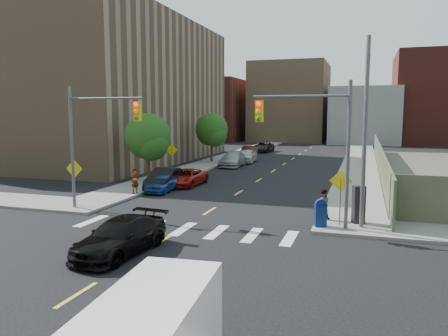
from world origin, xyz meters
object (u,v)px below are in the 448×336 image
Objects in this scene: parked_car_silver at (233,159)px; parked_car_maroon at (249,152)px; parked_car_grey at (262,147)px; mailbox at (320,213)px; parked_car_red at (186,177)px; pedestrian_east at (323,204)px; pedestrian_west at (135,181)px; black_sedan at (121,236)px; parked_car_black at (165,179)px; payphone at (359,204)px; parked_car_blue at (163,183)px; parked_car_white at (247,156)px.

parked_car_silver reaches higher than parked_car_maroon.
mailbox reaches higher than parked_car_grey.
pedestrian_east is at bearing -35.14° from parked_car_red.
black_sedan is at bearing -132.21° from pedestrian_west.
parked_car_maroon is (0.13, 23.49, -0.05)m from parked_car_black.
parked_car_grey is (-0.87, 29.77, 0.09)m from parked_car_red.
pedestrian_west is at bearing 144.98° from payphone.
black_sedan is (4.41, -12.93, 0.06)m from parked_car_blue.
parked_car_silver is (0.79, 14.45, -0.01)m from parked_car_black.
parked_car_silver is (0.50, 15.39, 0.11)m from parked_car_blue.
parked_car_maroon is 2.84× the size of pedestrian_east.
parked_car_maroon is at bearing 93.19° from payphone.
parked_car_white is 26.73m from pedestrian_east.
pedestrian_east is at bearing -70.39° from parked_car_maroon.
parked_car_black is 0.90× the size of parked_car_silver.
pedestrian_west is (-2.10, -21.24, 0.22)m from parked_car_white.
parked_car_silver is at bearing 86.00° from parked_car_blue.
parked_car_blue is at bearing -77.17° from parked_car_black.
pedestrian_east reaches higher than parked_car_red.
mailbox is at bearing -71.29° from parked_car_maroon.
pedestrian_east reaches higher than parked_car_grey.
parked_car_blue is at bearing -95.75° from parked_car_white.
parked_car_white is at bearing 81.34° from parked_car_black.
parked_car_white is 21.34m from pedestrian_west.
black_sedan is at bearing -84.83° from parked_car_maroon.
payphone reaches higher than parked_car_white.
pedestrian_west is at bearing -121.13° from parked_car_blue.
parked_car_silver is 1.08× the size of black_sedan.
parked_car_white is at bearing -81.26° from parked_car_grey.
parked_car_black is 3.51× the size of mailbox.
pedestrian_east reaches higher than parked_car_white.
parked_car_blue is 2.84× the size of mailbox.
mailbox reaches higher than parked_car_maroon.
parked_car_blue is 32.65m from parked_car_grey.
parked_car_silver is 24.55m from payphone.
payphone reaches higher than pedestrian_east.
parked_car_red is at bearing -85.13° from parked_car_grey.
parked_car_blue is at bearing -37.99° from pedestrian_east.
payphone reaches higher than black_sedan.
parked_car_grey is 3.09× the size of pedestrian_west.
mailbox is 2.13m from payphone.
parked_car_maroon is at bearing 91.73° from parked_car_silver.
mailbox is at bearing -70.12° from parked_car_grey.
parked_car_maroon is at bearing 19.11° from pedestrian_west.
parked_car_red is 1.04× the size of parked_car_maroon.
parked_car_maroon is 31.96m from pedestrian_east.
pedestrian_west reaches higher than parked_car_white.
parked_car_white reaches higher than parked_car_grey.
parked_car_red is at bearing 61.19° from parked_car_black.
parked_car_white is 2.93× the size of pedestrian_east.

